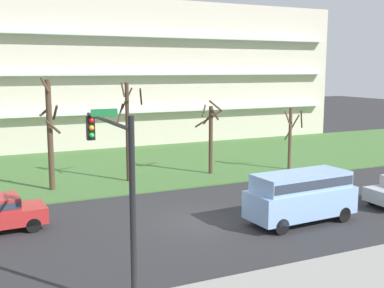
{
  "coord_description": "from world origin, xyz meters",
  "views": [
    {
      "loc": [
        -9.45,
        -19.33,
        7.04
      ],
      "look_at": [
        2.3,
        6.0,
        2.67
      ],
      "focal_mm": 44.89,
      "sensor_mm": 36.0,
      "label": 1
    }
  ],
  "objects_px": {
    "traffic_signal_mast": "(114,166)",
    "tree_far_right": "(291,136)",
    "tree_center": "(128,128)",
    "tree_right": "(211,135)",
    "tree_left": "(50,133)",
    "van_blue_near_left": "(301,193)"
  },
  "relations": [
    {
      "from": "traffic_signal_mast",
      "to": "tree_far_right",
      "type": "bearing_deg",
      "value": 37.7
    },
    {
      "from": "tree_center",
      "to": "tree_right",
      "type": "height_order",
      "value": "tree_center"
    },
    {
      "from": "tree_left",
      "to": "tree_right",
      "type": "height_order",
      "value": "tree_left"
    },
    {
      "from": "tree_right",
      "to": "van_blue_near_left",
      "type": "xyz_separation_m",
      "value": [
        -0.93,
        -10.98,
        -1.31
      ]
    },
    {
      "from": "tree_left",
      "to": "tree_far_right",
      "type": "relative_size",
      "value": 1.49
    },
    {
      "from": "tree_far_right",
      "to": "traffic_signal_mast",
      "type": "xyz_separation_m",
      "value": [
        -16.12,
        -12.46,
        1.54
      ]
    },
    {
      "from": "traffic_signal_mast",
      "to": "tree_right",
      "type": "bearing_deg",
      "value": 52.59
    },
    {
      "from": "traffic_signal_mast",
      "to": "van_blue_near_left",
      "type": "bearing_deg",
      "value": 15.87
    },
    {
      "from": "tree_left",
      "to": "tree_right",
      "type": "relative_size",
      "value": 1.31
    },
    {
      "from": "van_blue_near_left",
      "to": "tree_far_right",
      "type": "bearing_deg",
      "value": 52.7
    },
    {
      "from": "tree_center",
      "to": "traffic_signal_mast",
      "type": "height_order",
      "value": "tree_center"
    },
    {
      "from": "tree_far_right",
      "to": "van_blue_near_left",
      "type": "distance_m",
      "value": 11.81
    },
    {
      "from": "tree_center",
      "to": "van_blue_near_left",
      "type": "relative_size",
      "value": 1.18
    },
    {
      "from": "van_blue_near_left",
      "to": "traffic_signal_mast",
      "type": "xyz_separation_m",
      "value": [
        -9.54,
        -2.71,
        2.58
      ]
    },
    {
      "from": "tree_right",
      "to": "van_blue_near_left",
      "type": "bearing_deg",
      "value": -94.85
    },
    {
      "from": "tree_far_right",
      "to": "tree_center",
      "type": "bearing_deg",
      "value": 172.92
    },
    {
      "from": "tree_far_right",
      "to": "traffic_signal_mast",
      "type": "bearing_deg",
      "value": -142.3
    },
    {
      "from": "tree_left",
      "to": "traffic_signal_mast",
      "type": "bearing_deg",
      "value": -90.21
    },
    {
      "from": "van_blue_near_left",
      "to": "traffic_signal_mast",
      "type": "height_order",
      "value": "traffic_signal_mast"
    },
    {
      "from": "van_blue_near_left",
      "to": "tree_left",
      "type": "bearing_deg",
      "value": 127.88
    },
    {
      "from": "tree_center",
      "to": "van_blue_near_left",
      "type": "bearing_deg",
      "value": -66.93
    },
    {
      "from": "tree_right",
      "to": "tree_far_right",
      "type": "height_order",
      "value": "tree_right"
    }
  ]
}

